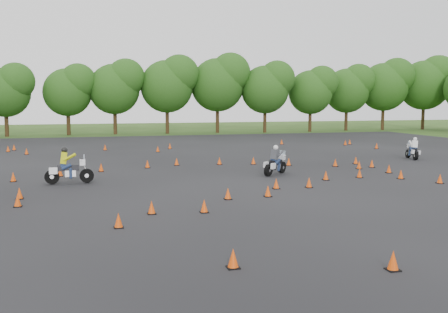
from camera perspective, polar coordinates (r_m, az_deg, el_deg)
name	(u,v)px	position (r m, az deg, el deg)	size (l,w,h in m)	color
ground	(249,195)	(21.31, 2.82, -4.37)	(140.00, 140.00, 0.00)	#2D5119
asphalt_pad	(214,174)	(27.00, -1.11, -2.06)	(62.00, 62.00, 0.00)	black
treeline	(172,95)	(55.87, -6.01, 7.05)	(87.28, 32.09, 10.65)	#244E16
traffic_cones	(215,171)	(26.58, -1.04, -1.71)	(36.38, 33.40, 0.45)	#EA4A09
rider_grey	(275,160)	(26.99, 5.84, -0.37)	(2.10, 0.64, 1.62)	#3C3E43
rider_yellow	(69,166)	(24.98, -17.28, -1.00)	(2.28, 0.70, 1.76)	#C5CB12
rider_white	(412,148)	(36.42, 20.65, 0.91)	(1.96, 0.60, 1.51)	white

